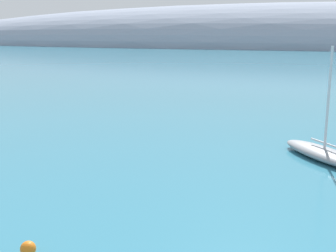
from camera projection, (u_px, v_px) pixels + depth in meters
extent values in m
ellipsoid|color=#8E99AD|center=(327.00, 47.00, 183.54)|extent=(388.91, 64.55, 35.62)
ellipsoid|color=gray|center=(324.00, 154.00, 29.60)|extent=(6.09, 7.19, 0.79)
cylinder|color=silver|center=(328.00, 98.00, 28.79)|extent=(0.17, 0.17, 6.64)
cube|color=silver|center=(328.00, 144.00, 29.14)|extent=(2.07, 2.74, 0.10)
sphere|color=orange|center=(28.00, 249.00, 17.27)|extent=(0.60, 0.60, 0.60)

